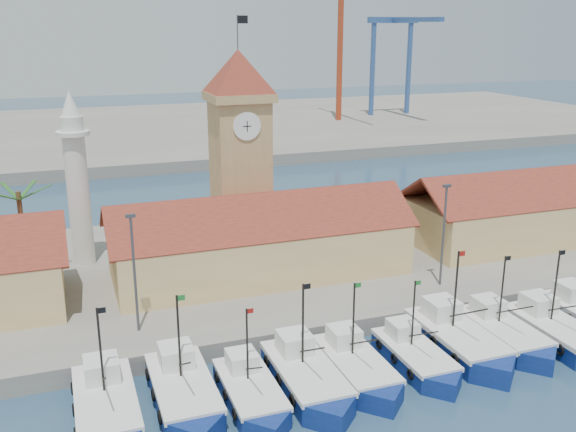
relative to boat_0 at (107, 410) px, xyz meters
name	(u,v)px	position (x,y,z in m)	size (l,w,h in m)	color
ground	(354,403)	(15.08, -3.31, -0.78)	(400.00, 400.00, 0.00)	navy
quay	(248,266)	(15.08, 20.69, -0.03)	(140.00, 32.00, 1.50)	gray
terminal	(137,132)	(15.08, 106.69, 0.22)	(240.00, 80.00, 2.00)	gray
boat_0	(107,410)	(0.00, 0.00, 0.00)	(3.66, 10.02, 7.58)	navy
boat_1	(184,395)	(4.78, 0.05, 0.01)	(3.69, 10.12, 7.66)	navy
boat_2	(252,395)	(8.85, -1.29, -0.09)	(3.23, 8.84, 6.69)	navy
boat_3	(308,380)	(12.81, -0.97, 0.01)	(3.70, 10.14, 7.68)	navy
boat_4	(358,369)	(16.55, -0.78, -0.05)	(3.45, 9.44, 7.14)	navy
boat_5	(417,359)	(21.17, -0.82, -0.09)	(3.22, 8.81, 6.67)	navy
boat_6	(460,342)	(25.28, 0.03, 0.05)	(3.90, 10.67, 8.08)	navy
boat_7	(505,335)	(29.27, -0.09, -0.04)	(3.49, 9.55, 7.22)	navy
boat_8	(559,334)	(33.16, -1.36, 0.01)	(3.69, 10.10, 7.64)	navy
hall_center	(260,247)	(15.08, 16.69, 3.20)	(27.04, 10.13, 7.61)	#E3C37C
hall_right	(545,213)	(47.08, 16.69, 3.20)	(31.20, 10.13, 7.61)	#E3C37C
clock_tower	(240,149)	(15.08, 22.68, 11.18)	(5.80, 5.80, 22.70)	tan
minaret	(77,179)	(0.08, 24.69, 8.95)	(3.00, 3.00, 16.30)	silver
palm_tree	(22,227)	(-4.92, 22.69, 5.46)	(5.60, 5.03, 8.39)	brown
lamp_posts	(296,248)	(15.58, 8.69, 5.69)	(80.70, 0.25, 9.03)	#3F3F44
crane_red_right	(343,20)	(61.07, 100.37, 23.59)	(1.00, 31.73, 40.44)	#A63519
gantry	(399,40)	(77.08, 103.34, 19.26)	(13.00, 22.00, 23.20)	#305292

